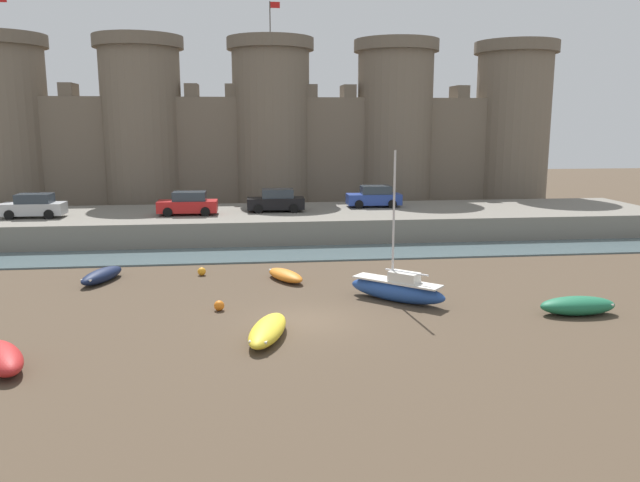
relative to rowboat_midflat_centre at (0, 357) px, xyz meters
The scene contains 16 objects.
ground_plane 11.23m from the rowboat_midflat_centre, 20.34° to the left, with size 160.00×160.00×0.00m, color #4C3D2D.
water_channel 20.05m from the rowboat_midflat_centre, 58.33° to the left, with size 80.00×4.50×0.10m, color slate.
quay_road 26.50m from the rowboat_midflat_centre, 66.59° to the left, with size 56.08×10.00×1.69m, color slate.
castle 37.12m from the rowboat_midflat_centre, 73.26° to the left, with size 51.52×7.45×18.12m.
rowboat_midflat_centre is the anchor object (origin of this frame).
rowboat_near_channel_left 22.32m from the rowboat_midflat_centre, ahead, with size 3.29×1.34×0.78m.
rowboat_midflat_right 11.52m from the rowboat_midflat_centre, 86.27° to the left, with size 2.11×3.46×0.68m.
sailboat_foreground_left 16.19m from the rowboat_midflat_centre, 22.77° to the left, with size 4.30×4.05×6.84m.
rowboat_foreground_right 14.67m from the rowboat_midflat_centre, 46.47° to the left, with size 2.24×3.03×0.56m.
rowboat_foreground_centre 9.08m from the rowboat_midflat_centre, 12.16° to the left, with size 2.11×3.97×0.68m.
mooring_buoy_mid_mud 13.56m from the rowboat_midflat_centre, 64.97° to the left, with size 0.43×0.43×0.43m, color orange.
mooring_buoy_near_shore 8.99m from the rowboat_midflat_centre, 39.76° to the left, with size 0.45×0.45×0.45m, color orange.
car_quay_centre_west 31.56m from the rowboat_midflat_centre, 55.37° to the left, with size 4.13×1.93×1.62m.
car_quay_centre_east 24.18m from the rowboat_midflat_centre, 104.80° to the left, with size 4.13×1.93×1.62m.
car_quay_west 26.48m from the rowboat_midflat_centre, 66.96° to the left, with size 4.13×1.93×1.62m.
car_quay_east 23.82m from the rowboat_midflat_centre, 79.94° to the left, with size 4.13×1.93×1.62m.
Camera 1 is at (-2.34, -24.50, 8.03)m, focal length 35.00 mm.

